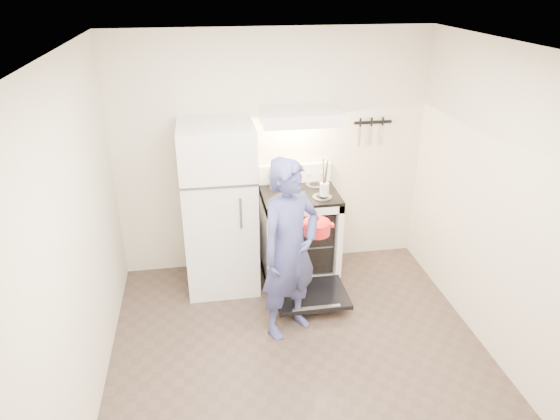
% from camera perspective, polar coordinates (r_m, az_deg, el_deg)
% --- Properties ---
extents(floor, '(3.60, 3.60, 0.00)m').
position_cam_1_polar(floor, '(4.28, 2.96, -18.03)').
color(floor, '#493931').
rests_on(floor, ground).
extents(back_wall, '(3.20, 0.02, 2.50)m').
position_cam_1_polar(back_wall, '(5.16, -0.89, 6.33)').
color(back_wall, beige).
rests_on(back_wall, ground).
extents(refrigerator, '(0.70, 0.70, 1.70)m').
position_cam_1_polar(refrigerator, '(4.94, -6.92, 0.22)').
color(refrigerator, white).
rests_on(refrigerator, floor).
extents(stove_body, '(0.76, 0.65, 0.92)m').
position_cam_1_polar(stove_body, '(5.22, 2.20, -2.92)').
color(stove_body, white).
rests_on(stove_body, floor).
extents(cooktop, '(0.76, 0.65, 0.03)m').
position_cam_1_polar(cooktop, '(5.01, 2.29, 1.86)').
color(cooktop, black).
rests_on(cooktop, stove_body).
extents(backsplash, '(0.76, 0.07, 0.20)m').
position_cam_1_polar(backsplash, '(5.23, 1.69, 4.25)').
color(backsplash, white).
rests_on(backsplash, cooktop).
extents(oven_door, '(0.70, 0.54, 0.04)m').
position_cam_1_polar(oven_door, '(4.90, 3.51, -9.64)').
color(oven_door, black).
rests_on(oven_door, floor).
extents(oven_rack, '(0.60, 0.52, 0.01)m').
position_cam_1_polar(oven_rack, '(5.23, 2.19, -3.11)').
color(oven_rack, slate).
rests_on(oven_rack, stove_body).
extents(range_hood, '(0.76, 0.50, 0.12)m').
position_cam_1_polar(range_hood, '(4.83, 2.27, 10.67)').
color(range_hood, white).
rests_on(range_hood, back_wall).
extents(knife_strip, '(0.40, 0.02, 0.03)m').
position_cam_1_polar(knife_strip, '(5.31, 10.57, 9.84)').
color(knife_strip, black).
rests_on(knife_strip, back_wall).
extents(pizza_stone, '(0.31, 0.31, 0.02)m').
position_cam_1_polar(pizza_stone, '(5.23, 2.11, -2.97)').
color(pizza_stone, '#816044').
rests_on(pizza_stone, oven_rack).
extents(tea_kettle, '(0.24, 0.20, 0.29)m').
position_cam_1_polar(tea_kettle, '(5.12, -0.27, 4.35)').
color(tea_kettle, silver).
rests_on(tea_kettle, cooktop).
extents(utensil_jar, '(0.10, 0.10, 0.13)m').
position_cam_1_polar(utensil_jar, '(4.86, 5.10, 2.38)').
color(utensil_jar, silver).
rests_on(utensil_jar, cooktop).
extents(person, '(0.71, 0.64, 1.64)m').
position_cam_1_polar(person, '(4.24, 1.12, -4.62)').
color(person, navy).
rests_on(person, floor).
extents(dutch_oven, '(0.32, 0.25, 0.21)m').
position_cam_1_polar(dutch_oven, '(4.52, 4.19, -2.06)').
color(dutch_oven, red).
rests_on(dutch_oven, person).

